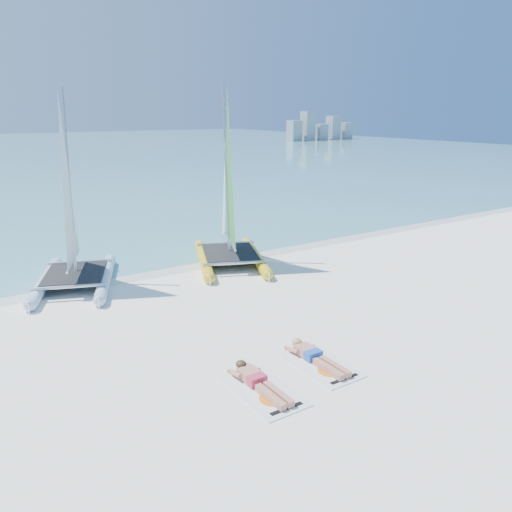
{
  "coord_description": "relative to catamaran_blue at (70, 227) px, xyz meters",
  "views": [
    {
      "loc": [
        -6.82,
        -9.7,
        5.18
      ],
      "look_at": [
        0.3,
        1.2,
        1.37
      ],
      "focal_mm": 35.0,
      "sensor_mm": 36.0,
      "label": 1
    }
  ],
  "objects": [
    {
      "name": "ground",
      "position": [
        3.5,
        -5.58,
        -1.81
      ],
      "size": [
        140.0,
        140.0,
        0.0
      ],
      "primitive_type": "plane",
      "color": "white",
      "rests_on": "ground"
    },
    {
      "name": "towel_b",
      "position": [
        3.01,
        -8.08,
        -1.8
      ],
      "size": [
        1.0,
        1.85,
        0.02
      ],
      "primitive_type": "cube",
      "color": "white",
      "rests_on": "ground"
    },
    {
      "name": "sunbather_a",
      "position": [
        1.43,
        -8.09,
        -1.69
      ],
      "size": [
        0.37,
        1.73,
        0.26
      ],
      "color": "tan",
      "rests_on": "towel_a"
    },
    {
      "name": "catamaran_yellow",
      "position": [
        5.29,
        -0.29,
        0.17
      ],
      "size": [
        3.81,
        5.11,
        6.29
      ],
      "rotation": [
        0.0,
        0.0,
        -0.39
      ],
      "color": "yellow",
      "rests_on": "ground"
    },
    {
      "name": "catamaran_blue",
      "position": [
        0.0,
        0.0,
        0.0
      ],
      "size": [
        3.61,
        4.92,
        6.08
      ],
      "rotation": [
        0.0,
        0.0,
        -0.38
      ],
      "color": "#BBE1F6",
      "rests_on": "ground"
    },
    {
      "name": "sunbather_b",
      "position": [
        3.01,
        -7.88,
        -1.69
      ],
      "size": [
        0.37,
        1.73,
        0.26
      ],
      "color": "tan",
      "rests_on": "towel_b"
    },
    {
      "name": "distant_skyline",
      "position": [
        57.21,
        56.42,
        0.12
      ],
      "size": [
        14.0,
        2.0,
        5.0
      ],
      "color": "#A3ADB4",
      "rests_on": "ground"
    },
    {
      "name": "towel_a",
      "position": [
        1.43,
        -8.28,
        -1.8
      ],
      "size": [
        1.0,
        1.85,
        0.02
      ],
      "primitive_type": "cube",
      "color": "white",
      "rests_on": "ground"
    },
    {
      "name": "wet_sand_strip",
      "position": [
        3.5,
        -0.08,
        -1.81
      ],
      "size": [
        140.0,
        1.4,
        0.01
      ],
      "primitive_type": "cube",
      "color": "silver",
      "rests_on": "ground"
    }
  ]
}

